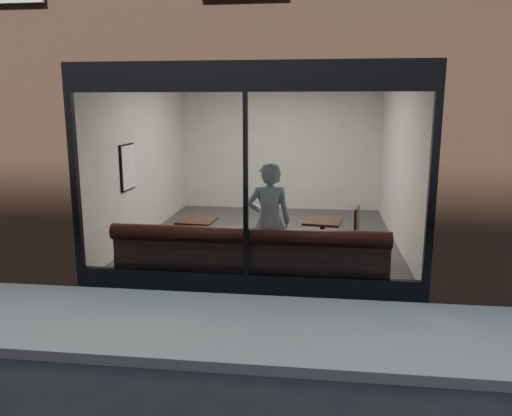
# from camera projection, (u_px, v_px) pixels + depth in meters

# --- Properties ---
(ground) EXTENTS (120.00, 120.00, 0.00)m
(ground) POSITION_uv_depth(u_px,v_px,m) (217.00, 368.00, 5.09)
(ground) COLOR black
(ground) RESTS_ON ground
(sidewalk_near) EXTENTS (40.00, 2.00, 0.01)m
(sidewalk_near) POSITION_uv_depth(u_px,v_px,m) (234.00, 325.00, 6.06)
(sidewalk_near) COLOR gray
(sidewalk_near) RESTS_ON ground
(kerb_near) EXTENTS (40.00, 0.10, 0.12)m
(kerb_near) POSITION_uv_depth(u_px,v_px,m) (216.00, 365.00, 5.03)
(kerb_near) COLOR gray
(kerb_near) RESTS_ON ground
(host_building_pier_left) EXTENTS (2.50, 12.00, 3.20)m
(host_building_pier_left) POSITION_uv_depth(u_px,v_px,m) (137.00, 145.00, 13.00)
(host_building_pier_left) COLOR brown
(host_building_pier_left) RESTS_ON ground
(host_building_pier_right) EXTENTS (2.50, 12.00, 3.20)m
(host_building_pier_right) POSITION_uv_depth(u_px,v_px,m) (434.00, 148.00, 12.08)
(host_building_pier_right) COLOR brown
(host_building_pier_right) RESTS_ON ground
(host_building_backfill) EXTENTS (5.00, 6.00, 3.20)m
(host_building_backfill) POSITION_uv_depth(u_px,v_px,m) (288.00, 139.00, 15.45)
(host_building_backfill) COLOR brown
(host_building_backfill) RESTS_ON ground
(cafe_floor) EXTENTS (6.00, 6.00, 0.00)m
(cafe_floor) POSITION_uv_depth(u_px,v_px,m) (268.00, 238.00, 9.95)
(cafe_floor) COLOR #2D2D30
(cafe_floor) RESTS_ON ground
(cafe_ceiling) EXTENTS (6.00, 6.00, 0.00)m
(cafe_ceiling) POSITION_uv_depth(u_px,v_px,m) (268.00, 74.00, 9.30)
(cafe_ceiling) COLOR white
(cafe_ceiling) RESTS_ON host_building_upper
(cafe_wall_back) EXTENTS (5.00, 0.00, 5.00)m
(cafe_wall_back) POSITION_uv_depth(u_px,v_px,m) (280.00, 147.00, 12.53)
(cafe_wall_back) COLOR beige
(cafe_wall_back) RESTS_ON ground
(cafe_wall_left) EXTENTS (0.00, 6.00, 6.00)m
(cafe_wall_left) POSITION_uv_depth(u_px,v_px,m) (144.00, 158.00, 9.93)
(cafe_wall_left) COLOR beige
(cafe_wall_left) RESTS_ON ground
(cafe_wall_right) EXTENTS (0.00, 6.00, 6.00)m
(cafe_wall_right) POSITION_uv_depth(u_px,v_px,m) (400.00, 161.00, 9.32)
(cafe_wall_right) COLOR beige
(cafe_wall_right) RESTS_ON ground
(storefront_kick) EXTENTS (5.00, 0.10, 0.30)m
(storefront_kick) POSITION_uv_depth(u_px,v_px,m) (246.00, 284.00, 7.05)
(storefront_kick) COLOR black
(storefront_kick) RESTS_ON ground
(storefront_header) EXTENTS (5.00, 0.10, 0.40)m
(storefront_header) POSITION_uv_depth(u_px,v_px,m) (245.00, 76.00, 6.47)
(storefront_header) COLOR black
(storefront_header) RESTS_ON host_building_upper
(storefront_mullion) EXTENTS (0.06, 0.10, 2.50)m
(storefront_mullion) POSITION_uv_depth(u_px,v_px,m) (246.00, 186.00, 6.77)
(storefront_mullion) COLOR black
(storefront_mullion) RESTS_ON storefront_kick
(storefront_glass) EXTENTS (4.80, 0.00, 4.80)m
(storefront_glass) POSITION_uv_depth(u_px,v_px,m) (245.00, 187.00, 6.74)
(storefront_glass) COLOR white
(storefront_glass) RESTS_ON storefront_kick
(banquette) EXTENTS (4.00, 0.55, 0.45)m
(banquette) POSITION_uv_depth(u_px,v_px,m) (250.00, 270.00, 7.43)
(banquette) COLOR #381914
(banquette) RESTS_ON cafe_floor
(person) EXTENTS (0.71, 0.51, 1.81)m
(person) POSITION_uv_depth(u_px,v_px,m) (269.00, 222.00, 7.52)
(person) COLOR #A3C0DA
(person) RESTS_ON cafe_floor
(cafe_table_left) EXTENTS (0.62, 0.62, 0.04)m
(cafe_table_left) POSITION_uv_depth(u_px,v_px,m) (197.00, 221.00, 8.30)
(cafe_table_left) COLOR black
(cafe_table_left) RESTS_ON cafe_floor
(cafe_table_right) EXTENTS (0.68, 0.68, 0.04)m
(cafe_table_right) POSITION_uv_depth(u_px,v_px,m) (323.00, 222.00, 8.24)
(cafe_table_right) COLOR black
(cafe_table_right) RESTS_ON cafe_floor
(cafe_chair_right) EXTENTS (0.51, 0.51, 0.04)m
(cafe_chair_right) POSITION_uv_depth(u_px,v_px,m) (344.00, 247.00, 8.53)
(cafe_chair_right) COLOR black
(cafe_chair_right) RESTS_ON cafe_floor
(wall_poster) EXTENTS (0.02, 0.58, 0.78)m
(wall_poster) POSITION_uv_depth(u_px,v_px,m) (128.00, 167.00, 9.04)
(wall_poster) COLOR white
(wall_poster) RESTS_ON cafe_wall_left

